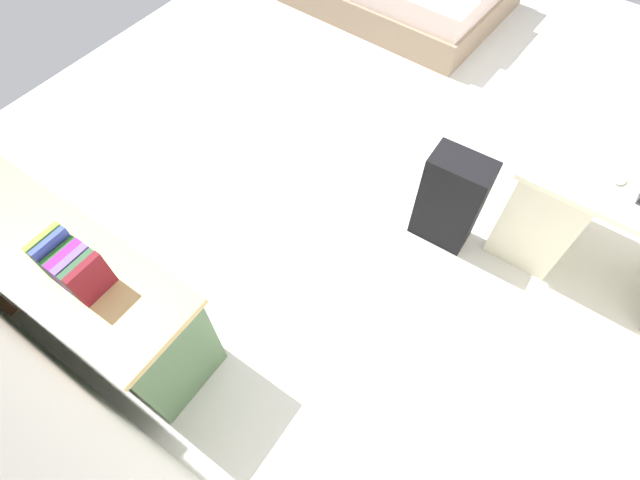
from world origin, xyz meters
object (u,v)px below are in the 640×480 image
at_px(desk, 638,236).
at_px(computer_mouse, 621,178).
at_px(credenza, 65,275).
at_px(suitcase_black, 451,200).

distance_m(desk, computer_mouse, 0.46).
relative_size(credenza, computer_mouse, 18.00).
xyz_separation_m(credenza, suitcase_black, (-1.47, -1.66, -0.03)).
bearing_deg(suitcase_black, desk, -163.42).
bearing_deg(credenza, desk, -140.89).
height_order(credenza, suitcase_black, credenza).
height_order(desk, credenza, desk).
relative_size(desk, suitcase_black, 2.15).
distance_m(desk, suitcase_black, 1.04).
relative_size(suitcase_black, computer_mouse, 6.71).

